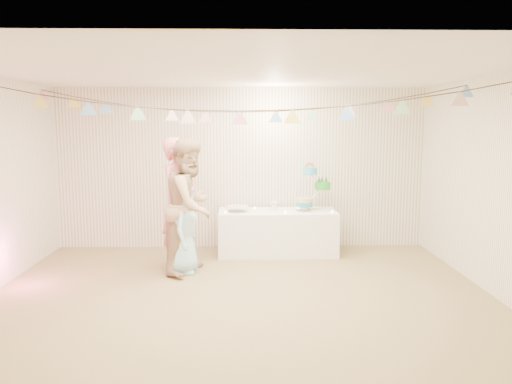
{
  "coord_description": "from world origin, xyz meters",
  "views": [
    {
      "loc": [
        0.05,
        -5.61,
        2.04
      ],
      "look_at": [
        0.2,
        0.8,
        1.15
      ],
      "focal_mm": 35.0,
      "sensor_mm": 36.0,
      "label": 1
    }
  ],
  "objects_px": {
    "table": "(277,232)",
    "person_adult_b": "(190,206)",
    "person_child": "(183,229)",
    "person_adult_a": "(179,203)",
    "cake_stand": "(313,184)"
  },
  "relations": [
    {
      "from": "table",
      "to": "person_adult_b",
      "type": "distance_m",
      "value": 1.65
    },
    {
      "from": "table",
      "to": "person_adult_b",
      "type": "height_order",
      "value": "person_adult_b"
    },
    {
      "from": "person_adult_b",
      "to": "person_child",
      "type": "xyz_separation_m",
      "value": [
        -0.09,
        -0.06,
        -0.3
      ]
    },
    {
      "from": "person_adult_a",
      "to": "person_child",
      "type": "distance_m",
      "value": 0.42
    },
    {
      "from": "person_adult_b",
      "to": "person_child",
      "type": "distance_m",
      "value": 0.32
    },
    {
      "from": "table",
      "to": "person_child",
      "type": "bearing_deg",
      "value": -144.24
    },
    {
      "from": "person_adult_a",
      "to": "cake_stand",
      "type": "bearing_deg",
      "value": -42.29
    },
    {
      "from": "person_adult_b",
      "to": "person_adult_a",
      "type": "bearing_deg",
      "value": 60.72
    },
    {
      "from": "cake_stand",
      "to": "person_adult_a",
      "type": "xyz_separation_m",
      "value": [
        -1.98,
        -0.75,
        -0.18
      ]
    },
    {
      "from": "cake_stand",
      "to": "person_adult_a",
      "type": "relative_size",
      "value": 0.38
    },
    {
      "from": "table",
      "to": "person_adult_a",
      "type": "relative_size",
      "value": 0.99
    },
    {
      "from": "table",
      "to": "cake_stand",
      "type": "relative_size",
      "value": 2.62
    },
    {
      "from": "cake_stand",
      "to": "person_adult_b",
      "type": "height_order",
      "value": "person_adult_b"
    },
    {
      "from": "person_adult_a",
      "to": "person_adult_b",
      "type": "height_order",
      "value": "person_adult_a"
    },
    {
      "from": "person_adult_b",
      "to": "person_child",
      "type": "relative_size",
      "value": 1.49
    }
  ]
}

